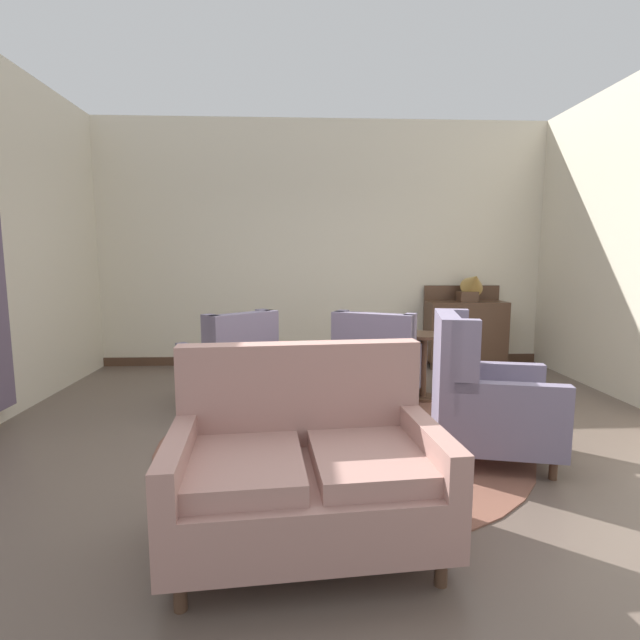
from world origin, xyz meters
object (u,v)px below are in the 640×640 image
(porcelain_vase, at_px, (321,367))
(sideboard, at_px, (465,330))
(armchair_beside_settee, at_px, (379,363))
(armchair_back_corner, at_px, (482,399))
(settee, at_px, (306,468))
(armchair_near_sideboard, at_px, (231,366))
(coffee_table, at_px, (326,395))
(side_table, at_px, (424,361))
(gramophone, at_px, (472,285))

(porcelain_vase, bearing_deg, sideboard, 49.40)
(sideboard, bearing_deg, armchair_beside_settee, -133.85)
(armchair_back_corner, bearing_deg, settee, 140.09)
(armchair_near_sideboard, bearing_deg, coffee_table, 97.35)
(sideboard, bearing_deg, coffee_table, -130.02)
(coffee_table, bearing_deg, settee, -97.23)
(armchair_beside_settee, distance_m, side_table, 0.48)
(porcelain_vase, height_order, gramophone, gramophone)
(coffee_table, bearing_deg, armchair_near_sideboard, 138.70)
(side_table, xyz_separation_m, gramophone, (1.03, 1.43, 0.72))
(armchair_beside_settee, distance_m, sideboard, 2.12)
(side_table, distance_m, sideboard, 1.81)
(coffee_table, height_order, side_table, side_table)
(gramophone, bearing_deg, sideboard, 118.16)
(settee, distance_m, armchair_near_sideboard, 2.44)
(settee, bearing_deg, sideboard, 55.45)
(porcelain_vase, xyz_separation_m, sideboard, (2.13, 2.48, -0.08))
(sideboard, bearing_deg, armchair_near_sideboard, -150.62)
(coffee_table, distance_m, porcelain_vase, 0.25)
(settee, relative_size, sideboard, 1.28)
(gramophone, bearing_deg, porcelain_vase, -132.21)
(armchair_near_sideboard, xyz_separation_m, gramophone, (3.04, 1.60, 0.71))
(armchair_near_sideboard, distance_m, gramophone, 3.51)
(armchair_beside_settee, bearing_deg, armchair_back_corner, 136.23)
(armchair_back_corner, bearing_deg, sideboard, -4.74)
(coffee_table, distance_m, sideboard, 3.25)
(armchair_beside_settee, distance_m, armchair_near_sideboard, 1.54)
(armchair_beside_settee, relative_size, sideboard, 1.00)
(porcelain_vase, relative_size, armchair_back_corner, 0.32)
(settee, relative_size, gramophone, 2.99)
(coffee_table, height_order, porcelain_vase, porcelain_vase)
(side_table, bearing_deg, porcelain_vase, -139.67)
(porcelain_vase, bearing_deg, side_table, 40.33)
(porcelain_vase, xyz_separation_m, armchair_back_corner, (1.19, -0.50, -0.14))
(porcelain_vase, bearing_deg, armchair_beside_settee, 55.28)
(armchair_beside_settee, height_order, sideboard, sideboard)
(settee, relative_size, armchair_beside_settee, 1.28)
(settee, bearing_deg, armchair_back_corner, 32.46)
(porcelain_vase, xyz_separation_m, settee, (-0.15, -1.53, -0.18))
(coffee_table, xyz_separation_m, side_table, (1.10, 0.97, 0.08))
(armchair_back_corner, bearing_deg, armchair_beside_settee, 32.49)
(sideboard, bearing_deg, side_table, -123.07)
(armchair_near_sideboard, xyz_separation_m, side_table, (2.01, 0.17, -0.00))
(settee, distance_m, armchair_beside_settee, 2.62)
(coffee_table, bearing_deg, gramophone, 48.37)
(settee, height_order, side_table, settee)
(porcelain_vase, bearing_deg, settee, -95.61)
(settee, bearing_deg, side_table, 57.69)
(porcelain_vase, relative_size, sideboard, 0.31)
(armchair_near_sideboard, relative_size, gramophone, 2.21)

